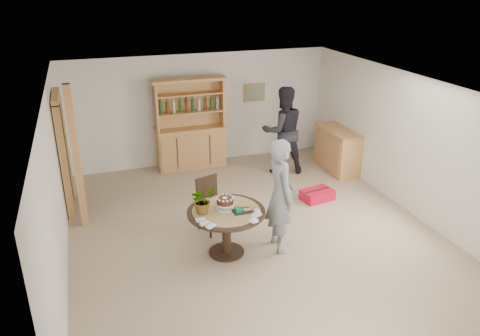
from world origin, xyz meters
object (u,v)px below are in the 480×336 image
at_px(dining_chair, 210,201).
at_px(hutch, 191,138).
at_px(sideboard, 337,150).
at_px(red_suitcase, 317,195).
at_px(adult_person, 283,131).
at_px(dining_table, 226,219).
at_px(teen_boy, 280,195).

bearing_deg(dining_chair, hutch, 65.32).
xyz_separation_m(hutch, sideboard, (3.04, -1.24, -0.22)).
bearing_deg(red_suitcase, hutch, 118.62).
height_order(hutch, adult_person, hutch).
bearing_deg(adult_person, dining_table, 55.31).
xyz_separation_m(sideboard, teen_boy, (-2.50, -2.58, 0.45)).
relative_size(adult_person, red_suitcase, 2.94).
distance_m(dining_chair, red_suitcase, 2.34).
xyz_separation_m(dining_chair, teen_boy, (0.87, -0.93, 0.39)).
xyz_separation_m(hutch, teen_boy, (0.54, -3.82, 0.23)).
distance_m(dining_table, adult_person, 3.50).
bearing_deg(teen_boy, red_suitcase, -43.06).
bearing_deg(teen_boy, sideboard, -41.31).
relative_size(hutch, red_suitcase, 3.11).
distance_m(hutch, dining_chair, 2.92).
xyz_separation_m(hutch, dining_chair, (-0.34, -2.89, -0.15)).
height_order(teen_boy, adult_person, adult_person).
relative_size(sideboard, teen_boy, 0.68).
distance_m(dining_table, red_suitcase, 2.61).
height_order(adult_person, red_suitcase, adult_person).
height_order(sideboard, adult_person, adult_person).
bearing_deg(red_suitcase, sideboard, 38.61).
distance_m(sideboard, dining_table, 4.17).
bearing_deg(adult_person, sideboard, 170.65).
relative_size(teen_boy, red_suitcase, 2.81).
distance_m(sideboard, red_suitcase, 1.70).
distance_m(hutch, sideboard, 3.29).
bearing_deg(red_suitcase, teen_boy, -145.18).
bearing_deg(dining_table, teen_boy, -6.71).
height_order(dining_table, teen_boy, teen_boy).
distance_m(teen_boy, red_suitcase, 2.10).
bearing_deg(red_suitcase, adult_person, 84.75).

